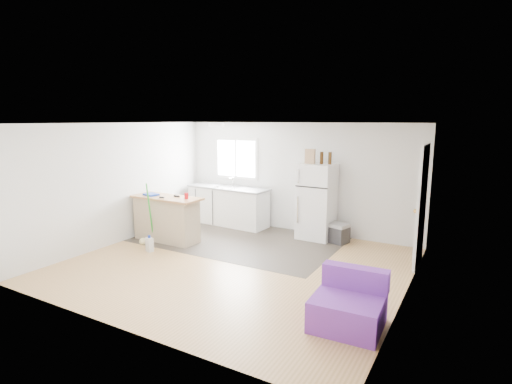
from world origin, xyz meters
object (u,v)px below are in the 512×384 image
blue_tray (151,194)px  red_cup (186,196)px  purple_seat (349,306)px  bottle_left (322,158)px  peninsula (167,218)px  refrigerator (317,201)px  bottle_right (330,158)px  kitchen_cabinets (228,205)px  cooler (335,232)px  cleaner_jug (150,244)px  cardboard_box (310,156)px  mop (145,233)px

blue_tray → red_cup: bearing=4.1°
purple_seat → bottle_left: (-1.57, 3.18, 1.46)m
peninsula → refrigerator: size_ratio=0.96×
purple_seat → blue_tray: blue_tray is taller
bottle_right → kitchen_cabinets: bearing=179.0°
refrigerator → cooler: refrigerator is taller
peninsula → bottle_left: bottle_left is taller
cleaner_jug → blue_tray: size_ratio=1.05×
refrigerator → cardboard_box: cardboard_box is taller
kitchen_cabinets → cleaner_jug: 2.44m
peninsula → cleaner_jug: bearing=-74.0°
cleaner_jug → blue_tray: blue_tray is taller
kitchen_cabinets → peninsula: 1.75m
kitchen_cabinets → cardboard_box: (2.09, -0.12, 1.26)m
cooler → cleaner_jug: size_ratio=1.90×
refrigerator → bottle_left: size_ratio=6.30×
mop → bottle_right: bearing=6.1°
bottle_left → cleaner_jug: bearing=-137.1°
kitchen_cabinets → blue_tray: size_ratio=6.86×
refrigerator → cooler: (0.45, -0.07, -0.58)m
cardboard_box → bottle_right: (0.40, 0.07, -0.02)m
refrigerator → red_cup: (-2.08, -1.66, 0.20)m
peninsula → cooler: bearing=28.8°
red_cup → bottle_right: 2.95m
refrigerator → cleaner_jug: bearing=-134.0°
kitchen_cabinets → refrigerator: size_ratio=1.31×
cooler → cardboard_box: bearing=-162.1°
cleaner_jug → red_cup: red_cup is taller
kitchen_cabinets → mop: size_ratio=1.63×
cooler → purple_seat: (1.22, -3.16, 0.04)m
purple_seat → bottle_right: size_ratio=3.37×
peninsula → refrigerator: bearing=33.8°
kitchen_cabinets → cardboard_box: 2.44m
kitchen_cabinets → cleaner_jug: kitchen_cabinets is taller
cooler → bottle_left: bearing=-167.2°
blue_tray → bottle_right: bottle_right is taller
kitchen_cabinets → blue_tray: 1.96m
kitchen_cabinets → bottle_right: (2.48, -0.05, 1.24)m
kitchen_cabinets → red_cup: (0.14, -1.69, 0.52)m
kitchen_cabinets → cooler: (2.67, -0.10, -0.26)m
refrigerator → bottle_left: bearing=-24.4°
red_cup → cooler: bearing=32.2°
cleaner_jug → cardboard_box: size_ratio=1.05×
cleaner_jug → refrigerator: bearing=62.3°
peninsula → refrigerator: refrigerator is taller
kitchen_cabinets → bottle_left: bottle_left is taller
bottle_right → blue_tray: bearing=-152.0°
peninsula → mop: size_ratio=1.20×
red_cup → cardboard_box: (1.95, 1.58, 0.74)m
bottle_right → cardboard_box: bearing=-170.0°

